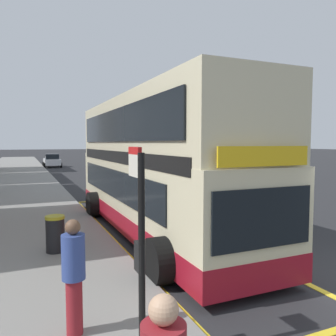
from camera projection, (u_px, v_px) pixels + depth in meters
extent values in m
plane|color=#28282B|center=(86.00, 170.00, 36.71)|extent=(260.00, 260.00, 0.00)
cube|color=gray|center=(16.00, 172.00, 33.91)|extent=(6.00, 76.00, 0.14)
cube|color=beige|center=(153.00, 192.00, 11.15)|extent=(2.46, 11.07, 2.30)
cube|color=beige|center=(153.00, 128.00, 10.99)|extent=(2.43, 10.85, 1.90)
cube|color=maroon|center=(153.00, 217.00, 11.21)|extent=(2.48, 11.09, 0.60)
cube|color=black|center=(153.00, 156.00, 11.06)|extent=(2.49, 10.19, 0.36)
cube|color=black|center=(113.00, 183.00, 10.99)|extent=(0.04, 8.86, 0.90)
cube|color=black|center=(115.00, 125.00, 10.49)|extent=(0.04, 9.74, 1.00)
cube|color=black|center=(264.00, 218.00, 6.05)|extent=(2.16, 0.04, 1.10)
cube|color=yellow|center=(265.00, 156.00, 5.97)|extent=(1.97, 0.04, 0.36)
cylinder|color=black|center=(162.00, 260.00, 7.04)|extent=(0.56, 1.00, 1.00)
cylinder|color=black|center=(264.00, 245.00, 8.09)|extent=(0.56, 1.00, 1.00)
cylinder|color=black|center=(95.00, 204.00, 13.47)|extent=(0.56, 1.00, 1.00)
cylinder|color=black|center=(156.00, 200.00, 14.52)|extent=(0.56, 1.00, 1.00)
cube|color=yellow|center=(110.00, 236.00, 10.63)|extent=(0.16, 13.55, 0.01)
cube|color=yellow|center=(192.00, 227.00, 11.80)|extent=(0.16, 13.55, 0.01)
cube|color=yellow|center=(107.00, 200.00, 17.34)|extent=(3.09, 0.16, 0.01)
cylinder|color=black|center=(142.00, 257.00, 4.35)|extent=(0.09, 0.09, 2.69)
cube|color=silver|center=(135.00, 166.00, 4.50)|extent=(0.05, 0.42, 0.30)
cube|color=red|center=(135.00, 151.00, 4.48)|extent=(0.05, 0.42, 0.10)
cube|color=black|center=(139.00, 258.00, 4.45)|extent=(0.06, 0.28, 0.40)
cube|color=silver|center=(52.00, 162.00, 41.35)|extent=(1.76, 4.20, 0.72)
cube|color=black|center=(52.00, 156.00, 41.21)|extent=(1.52, 1.90, 0.60)
cylinder|color=black|center=(43.00, 164.00, 42.20)|extent=(0.22, 0.60, 0.60)
cylinder|color=black|center=(59.00, 164.00, 42.94)|extent=(0.22, 0.60, 0.60)
cylinder|color=black|center=(45.00, 166.00, 39.82)|extent=(0.22, 0.60, 0.60)
cylinder|color=black|center=(61.00, 165.00, 40.56)|extent=(0.22, 0.60, 0.60)
cube|color=slate|center=(105.00, 159.00, 49.33)|extent=(1.76, 4.20, 0.72)
cube|color=black|center=(105.00, 154.00, 49.19)|extent=(1.52, 1.90, 0.60)
cylinder|color=black|center=(97.00, 161.00, 50.18)|extent=(0.22, 0.60, 0.60)
cylinder|color=black|center=(109.00, 161.00, 50.92)|extent=(0.22, 0.60, 0.60)
cylinder|color=black|center=(100.00, 162.00, 47.80)|extent=(0.22, 0.60, 0.60)
cylinder|color=black|center=(113.00, 161.00, 48.54)|extent=(0.22, 0.60, 0.60)
cylinder|color=maroon|center=(74.00, 306.00, 4.94)|extent=(0.24, 0.24, 0.83)
cylinder|color=#33478C|center=(73.00, 257.00, 4.89)|extent=(0.34, 0.34, 0.66)
sphere|color=brown|center=(73.00, 227.00, 4.85)|extent=(0.22, 0.22, 0.22)
sphere|color=tan|center=(163.00, 310.00, 2.42)|extent=(0.22, 0.22, 0.22)
cylinder|color=black|center=(55.00, 235.00, 8.70)|extent=(0.47, 0.47, 0.86)
cylinder|color=#A5991E|center=(55.00, 217.00, 8.66)|extent=(0.49, 0.49, 0.08)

